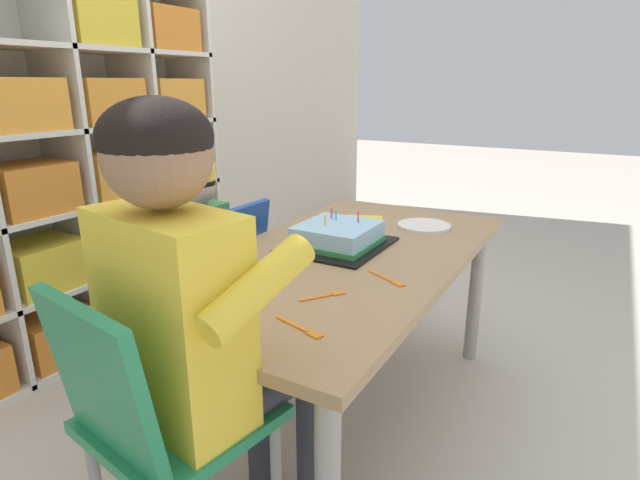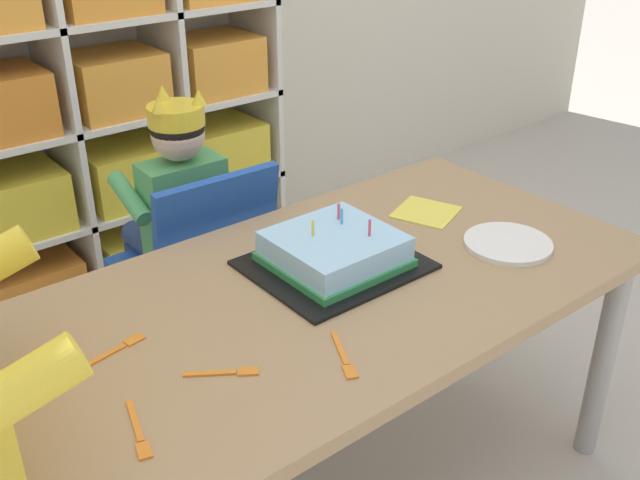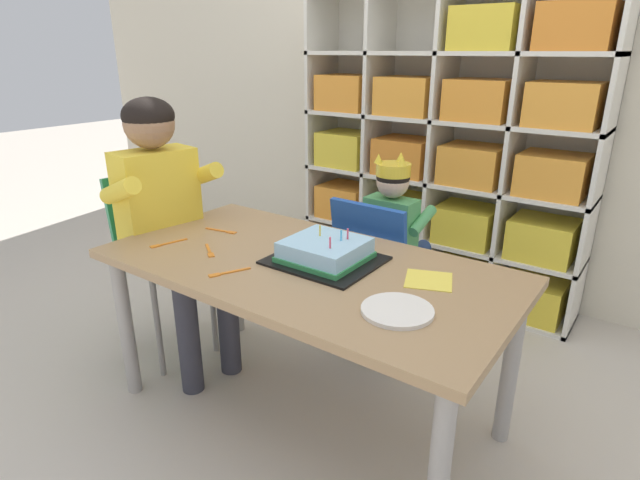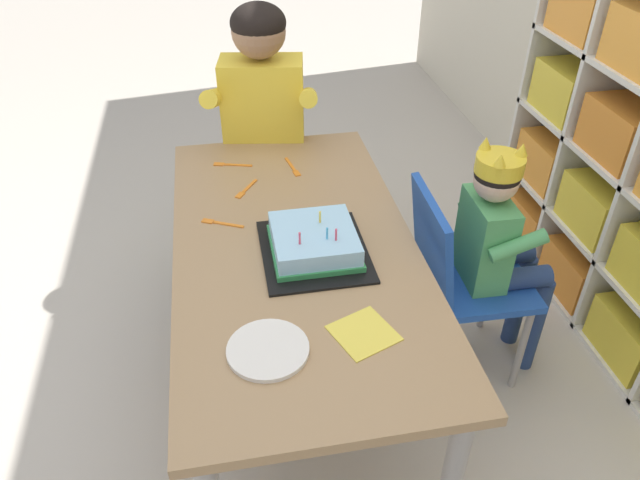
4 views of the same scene
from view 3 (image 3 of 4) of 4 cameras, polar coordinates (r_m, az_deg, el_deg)
name	(u,v)px [view 3 (image 3 of 4)]	position (r m, az deg, el deg)	size (l,w,h in m)	color
ground	(306,412)	(1.96, -1.60, -18.67)	(16.00, 16.00, 0.00)	#BCB2A3
classroom_back_wall	(482,16)	(2.80, 17.73, 22.77)	(5.95, 0.10, 2.79)	beige
storage_cubby_shelf	(444,165)	(2.67, 13.70, 8.15)	(1.47, 0.31, 1.54)	silver
activity_table	(304,282)	(1.68, -1.78, -4.70)	(1.35, 0.69, 0.59)	#A37F56
classroom_chair_blue	(380,263)	(2.13, 6.72, -2.57)	(0.37, 0.37, 0.69)	#1E4CA8
child_with_crown	(395,227)	(2.18, 8.43, 1.40)	(0.30, 0.31, 0.85)	#4C9E5B
classroom_chair_adult_side	(157,247)	(2.22, -17.80, -0.70)	(0.39, 0.36, 0.77)	#238451
adult_helper_seated	(166,206)	(2.06, -16.85, 3.69)	(0.46, 0.44, 1.08)	yellow
birthday_cake_on_tray	(325,253)	(1.65, 0.58, -1.41)	(0.34, 0.29, 0.11)	black
paper_plate_stack	(397,310)	(1.36, 8.65, -7.80)	(0.19, 0.19, 0.01)	white
paper_napkin_square	(429,280)	(1.56, 12.08, -4.42)	(0.14, 0.14, 0.00)	#F4DB4C
fork_scattered_mid_table	(166,244)	(1.89, -16.83, -0.39)	(0.05, 0.14, 0.00)	orange
fork_near_child_seat	(227,273)	(1.60, -10.39, -3.63)	(0.07, 0.13, 0.00)	orange
fork_by_napkin	(223,231)	(1.97, -10.85, 1.01)	(0.13, 0.04, 0.00)	orange
fork_beside_plate_stack	(209,251)	(1.78, -12.28, -1.25)	(0.11, 0.08, 0.00)	orange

